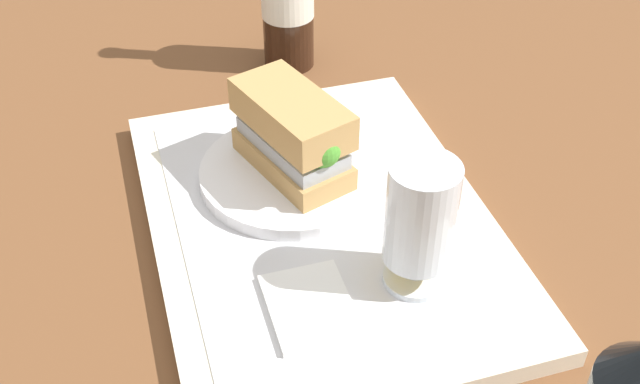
{
  "coord_description": "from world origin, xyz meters",
  "views": [
    {
      "loc": [
        0.55,
        -0.16,
        0.52
      ],
      "look_at": [
        0.0,
        0.0,
        0.05
      ],
      "focal_mm": 44.04,
      "sensor_mm": 36.0,
      "label": 1
    }
  ],
  "objects": [
    {
      "name": "placemat",
      "position": [
        0.0,
        0.0,
        0.02
      ],
      "size": [
        0.38,
        0.27,
        0.0
      ],
      "primitive_type": "cube",
      "color": "silver",
      "rests_on": "tray"
    },
    {
      "name": "ground_plane",
      "position": [
        0.0,
        0.0,
        0.0
      ],
      "size": [
        3.0,
        3.0,
        0.0
      ],
      "primitive_type": "plane",
      "color": "brown"
    },
    {
      "name": "beer_glass",
      "position": [
        0.11,
        0.05,
        0.09
      ],
      "size": [
        0.06,
        0.06,
        0.12
      ],
      "color": "silver",
      "rests_on": "placemat"
    },
    {
      "name": "napkin_folded",
      "position": [
        0.11,
        -0.04,
        0.02
      ],
      "size": [
        0.09,
        0.07,
        0.01
      ],
      "primitive_type": "cube",
      "color": "white",
      "rests_on": "placemat"
    },
    {
      "name": "sandwich",
      "position": [
        -0.06,
        -0.01,
        0.08
      ],
      "size": [
        0.14,
        0.1,
        0.08
      ],
      "rotation": [
        0.0,
        0.0,
        0.33
      ],
      "color": "tan",
      "rests_on": "plate"
    },
    {
      "name": "tray",
      "position": [
        0.0,
        0.0,
        0.01
      ],
      "size": [
        0.44,
        0.32,
        0.02
      ],
      "primitive_type": "cube",
      "color": "beige",
      "rests_on": "ground_plane"
    },
    {
      "name": "plate",
      "position": [
        -0.06,
        -0.01,
        0.03
      ],
      "size": [
        0.19,
        0.19,
        0.01
      ],
      "primitive_type": "cylinder",
      "color": "white",
      "rests_on": "placemat"
    }
  ]
}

